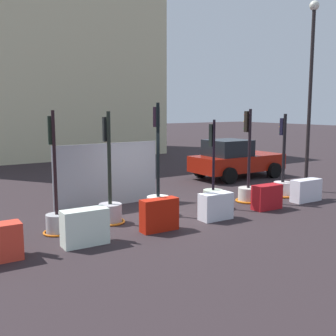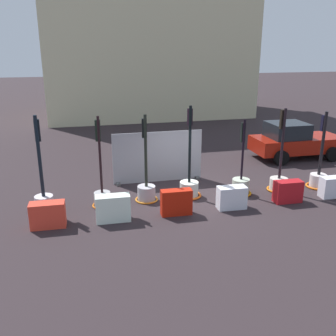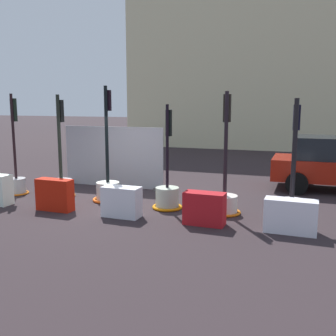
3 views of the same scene
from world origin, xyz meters
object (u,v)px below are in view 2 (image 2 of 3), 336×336
(traffic_light_5, at_px, (279,178))
(construction_barrier_2, at_px, (176,202))
(traffic_light_1, at_px, (102,191))
(traffic_light_6, at_px, (319,175))
(traffic_light_0, at_px, (43,193))
(construction_barrier_0, at_px, (48,215))
(traffic_light_3, at_px, (189,184))
(traffic_light_2, at_px, (146,186))
(construction_barrier_4, at_px, (288,191))
(construction_barrier_1, at_px, (113,208))
(construction_barrier_3, at_px, (232,198))
(car_red_compact, at_px, (294,141))
(construction_barrier_5, at_px, (335,187))
(traffic_light_4, at_px, (241,183))

(traffic_light_5, distance_m, construction_barrier_2, 4.59)
(traffic_light_1, distance_m, traffic_light_6, 8.46)
(traffic_light_0, xyz_separation_m, construction_barrier_0, (0.20, -1.39, -0.20))
(traffic_light_3, distance_m, construction_barrier_2, 1.68)
(traffic_light_0, height_order, traffic_light_2, traffic_light_0)
(construction_barrier_2, bearing_deg, construction_barrier_4, 1.21)
(traffic_light_0, relative_size, traffic_light_6, 1.08)
(construction_barrier_1, distance_m, construction_barrier_2, 2.09)
(construction_barrier_0, xyz_separation_m, construction_barrier_2, (4.09, -0.05, 0.03))
(traffic_light_0, distance_m, construction_barrier_3, 6.43)
(construction_barrier_4, bearing_deg, traffic_light_0, 170.94)
(construction_barrier_1, bearing_deg, construction_barrier_0, 178.87)
(traffic_light_3, relative_size, construction_barrier_4, 3.39)
(traffic_light_5, height_order, car_red_compact, traffic_light_5)
(traffic_light_6, height_order, construction_barrier_4, traffic_light_6)
(traffic_light_0, distance_m, car_red_compact, 12.27)
(construction_barrier_3, bearing_deg, traffic_light_1, 163.87)
(construction_barrier_1, relative_size, car_red_compact, 0.25)
(traffic_light_3, bearing_deg, traffic_light_0, 179.95)
(traffic_light_3, distance_m, construction_barrier_3, 1.78)
(construction_barrier_4, distance_m, construction_barrier_5, 1.98)
(construction_barrier_1, xyz_separation_m, car_red_compact, (9.49, 5.11, 0.43))
(traffic_light_3, height_order, construction_barrier_4, traffic_light_3)
(traffic_light_3, relative_size, construction_barrier_3, 3.39)
(construction_barrier_1, xyz_separation_m, construction_barrier_2, (2.09, -0.01, -0.00))
(traffic_light_2, bearing_deg, traffic_light_5, -2.37)
(traffic_light_1, bearing_deg, construction_barrier_1, -79.12)
(construction_barrier_2, bearing_deg, traffic_light_0, 161.51)
(traffic_light_4, height_order, traffic_light_5, traffic_light_5)
(construction_barrier_5, bearing_deg, traffic_light_4, 162.14)
(traffic_light_2, distance_m, traffic_light_4, 3.58)
(traffic_light_3, relative_size, construction_barrier_0, 3.15)
(construction_barrier_3, bearing_deg, construction_barrier_1, -179.50)
(construction_barrier_2, relative_size, construction_barrier_3, 1.04)
(traffic_light_2, distance_m, construction_barrier_5, 7.01)
(construction_barrier_0, relative_size, construction_barrier_5, 0.92)
(traffic_light_3, bearing_deg, construction_barrier_0, -164.38)
(traffic_light_3, height_order, traffic_light_5, traffic_light_3)
(construction_barrier_0, relative_size, construction_barrier_2, 1.04)
(construction_barrier_2, relative_size, construction_barrier_4, 1.04)
(construction_barrier_4, xyz_separation_m, construction_barrier_5, (1.98, 0.04, -0.01))
(traffic_light_6, bearing_deg, construction_barrier_0, -173.74)
(traffic_light_0, bearing_deg, traffic_light_4, -1.98)
(traffic_light_0, relative_size, traffic_light_3, 0.97)
(traffic_light_6, distance_m, construction_barrier_1, 8.30)
(traffic_light_5, xyz_separation_m, construction_barrier_3, (-2.44, -1.17, -0.11))
(traffic_light_0, xyz_separation_m, construction_barrier_3, (6.27, -1.39, -0.21))
(traffic_light_2, height_order, construction_barrier_2, traffic_light_2)
(traffic_light_2, bearing_deg, traffic_light_3, 0.17)
(traffic_light_1, xyz_separation_m, construction_barrier_4, (6.49, -1.20, -0.15))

